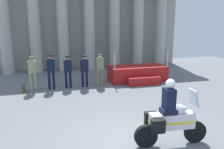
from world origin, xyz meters
The scene contains 10 objects.
ground_plane centered at (0.00, 0.00, 0.00)m, with size 28.00×28.00×0.00m, color slate.
colonnade_backdrop centered at (0.65, 11.17, 3.70)m, with size 14.33×1.61×7.40m.
reviewing_stand centered at (2.77, 6.56, 0.42)m, with size 3.29×1.97×1.78m.
officer_in_row_0 centered at (-2.99, 5.99, 1.02)m, with size 0.40×0.26×1.73m.
officer_in_row_1 centered at (-2.11, 6.02, 1.05)m, with size 0.40×0.26×1.78m.
officer_in_row_2 centered at (-1.26, 6.12, 0.99)m, with size 0.40×0.26×1.68m.
officer_in_row_3 centered at (-0.40, 6.06, 1.00)m, with size 0.40×0.26×1.69m.
officer_in_row_4 centered at (0.44, 6.14, 1.01)m, with size 0.40×0.26×1.71m.
motorcycle_with_rider centered at (0.99, -0.42, 0.79)m, with size 2.09×0.73×1.90m.
briefcase_on_ground centered at (-3.45, 5.94, 0.18)m, with size 0.10×0.32×0.36m, color brown.
Camera 1 is at (-2.01, -5.62, 3.33)m, focal length 36.65 mm.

